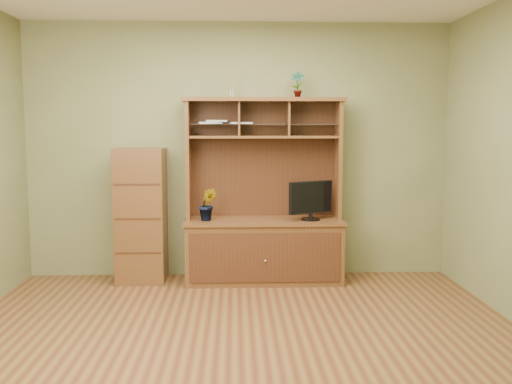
{
  "coord_description": "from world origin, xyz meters",
  "views": [
    {
      "loc": [
        -0.04,
        -4.12,
        1.6
      ],
      "look_at": [
        0.16,
        1.2,
        0.99
      ],
      "focal_mm": 40.0,
      "sensor_mm": 36.0,
      "label": 1
    }
  ],
  "objects": [
    {
      "name": "monitor",
      "position": [
        0.74,
        1.64,
        0.86
      ],
      "size": [
        0.47,
        0.27,
        0.4
      ],
      "rotation": [
        0.0,
        0.0,
        0.48
      ],
      "color": "black",
      "rests_on": "media_hutch"
    },
    {
      "name": "room",
      "position": [
        0.0,
        0.0,
        1.35
      ],
      "size": [
        4.54,
        4.04,
        2.74
      ],
      "color": "#512B17",
      "rests_on": "ground"
    },
    {
      "name": "orchid_plant",
      "position": [
        -0.32,
        1.65,
        0.82
      ],
      "size": [
        0.19,
        0.16,
        0.34
      ],
      "primitive_type": "imported",
      "rotation": [
        0.0,
        0.0,
        -0.06
      ],
      "color": "#24521C",
      "rests_on": "media_hutch"
    },
    {
      "name": "reed_diffuser",
      "position": [
        -0.08,
        1.8,
        2.0
      ],
      "size": [
        0.05,
        0.05,
        0.25
      ],
      "color": "silver",
      "rests_on": "media_hutch"
    },
    {
      "name": "side_cabinet",
      "position": [
        -1.01,
        1.76,
        0.69
      ],
      "size": [
        0.49,
        0.45,
        1.38
      ],
      "color": "#472814",
      "rests_on": "room"
    },
    {
      "name": "media_hutch",
      "position": [
        0.26,
        1.73,
        0.52
      ],
      "size": [
        1.66,
        0.61,
        1.9
      ],
      "color": "#472814",
      "rests_on": "room"
    },
    {
      "name": "magazines",
      "position": [
        -0.17,
        1.81,
        1.65
      ],
      "size": [
        0.57,
        0.22,
        0.04
      ],
      "color": "#B5B5BA",
      "rests_on": "media_hutch"
    },
    {
      "name": "top_plant",
      "position": [
        0.61,
        1.8,
        2.04
      ],
      "size": [
        0.16,
        0.13,
        0.27
      ],
      "primitive_type": "imported",
      "rotation": [
        0.0,
        0.0,
        -0.28
      ],
      "color": "#286724",
      "rests_on": "media_hutch"
    }
  ]
}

